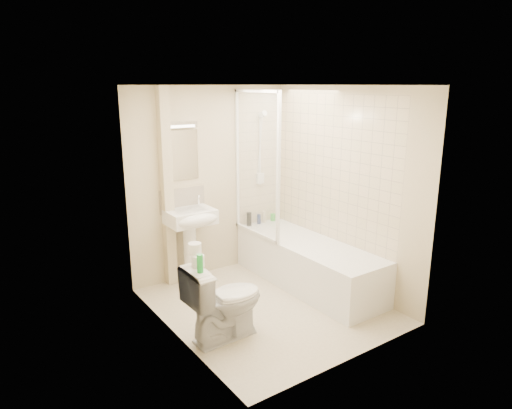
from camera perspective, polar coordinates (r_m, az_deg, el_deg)
floor at (r=5.24m, az=1.45°, el=-12.56°), size 2.50×2.50×0.00m
wall_back at (r=5.83m, az=-5.74°, el=2.78°), size 2.20×0.02×2.40m
wall_left at (r=4.27m, az=-10.45°, el=-1.88°), size 0.02×2.50×2.40m
wall_right at (r=5.51m, az=10.81°, el=1.88°), size 0.02×2.50×2.40m
ceiling at (r=4.65m, az=1.65°, el=14.70°), size 2.20×2.50×0.02m
tile_back at (r=6.17m, az=0.37°, el=5.65°), size 0.70×0.01×1.75m
tile_right at (r=5.59m, az=9.43°, el=4.48°), size 0.01×2.10×1.75m
pipe_boxing at (r=5.51m, az=-11.07°, el=1.87°), size 0.12×0.12×2.40m
splashback at (r=5.68m, az=-9.19°, el=0.59°), size 0.60×0.02×0.30m
mirror at (r=5.58m, az=-9.41°, el=6.07°), size 0.46×0.01×0.60m
strip_light at (r=5.51m, az=-9.47°, el=9.84°), size 0.42×0.07×0.07m
bathtub at (r=5.69m, az=6.47°, el=-7.18°), size 0.70×2.10×0.55m
shower_screen at (r=5.62m, az=0.03°, el=4.99°), size 0.04×0.92×1.80m
shower_fixture at (r=6.12m, az=0.60°, el=6.71°), size 0.10×0.16×0.99m
pedestal_sink at (r=5.56m, az=-8.05°, el=-2.60°), size 0.56×0.50×1.08m
bottle_black_a at (r=6.17m, az=-0.87°, el=-1.84°), size 0.07×0.07×0.18m
bottle_white_a at (r=6.17m, az=-0.86°, el=-2.04°), size 0.05×0.05×0.14m
bottle_blue at (r=6.26m, az=0.37°, el=-1.82°), size 0.05×0.05×0.13m
bottle_cream at (r=6.31m, az=1.01°, el=-1.55°), size 0.05×0.05×0.16m
bottle_green at (r=6.40m, az=2.13°, el=-1.60°), size 0.07×0.07×0.10m
toilet at (r=4.50m, az=-3.94°, el=-11.86°), size 0.49×0.80×0.78m
toilet_roll_lower at (r=4.25m, az=-7.29°, el=-7.02°), size 0.12×0.12×0.11m
toilet_roll_upper at (r=4.26m, az=-7.66°, el=-5.46°), size 0.12×0.12×0.10m
green_bottle at (r=4.11m, az=-7.02°, el=-7.33°), size 0.06×0.06×0.17m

